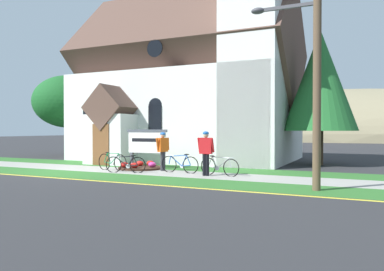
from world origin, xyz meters
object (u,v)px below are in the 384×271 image
(bicycle_silver, at_px, (112,162))
(yard_deciduous_tree, at_px, (68,102))
(church_sign, at_px, (147,142))
(utility_pole, at_px, (313,42))
(cyclist_in_green_jersey, at_px, (163,148))
(bicycle_green, at_px, (219,166))
(cyclist_in_white_jersey, at_px, (206,149))
(bicycle_black, at_px, (180,164))
(bicycle_orange, at_px, (126,164))
(roadside_conifer, at_px, (320,80))

(bicycle_silver, bearing_deg, yard_deciduous_tree, 143.27)
(bicycle_silver, relative_size, yard_deciduous_tree, 0.32)
(church_sign, xyz_separation_m, utility_pole, (7.95, -3.46, 3.22))
(church_sign, height_order, cyclist_in_green_jersey, church_sign)
(bicycle_green, xyz_separation_m, yard_deciduous_tree, (-13.43, 6.03, 3.34))
(bicycle_green, xyz_separation_m, cyclist_in_green_jersey, (-2.84, 0.52, 0.63))
(bicycle_silver, distance_m, cyclist_in_green_jersey, 2.34)
(cyclist_in_white_jersey, distance_m, yard_deciduous_tree, 14.71)
(bicycle_black, bearing_deg, church_sign, 153.77)
(cyclist_in_white_jersey, height_order, yard_deciduous_tree, yard_deciduous_tree)
(bicycle_orange, xyz_separation_m, bicycle_silver, (-1.04, 0.46, 0.03))
(utility_pole, bearing_deg, cyclist_in_green_jersey, 158.12)
(bicycle_black, height_order, bicycle_silver, bicycle_silver)
(bicycle_orange, xyz_separation_m, cyclist_in_green_jersey, (1.06, 1.29, 0.64))
(utility_pole, bearing_deg, cyclist_in_white_jersey, 156.80)
(bicycle_black, relative_size, yard_deciduous_tree, 0.32)
(cyclist_in_green_jersey, relative_size, yard_deciduous_tree, 0.31)
(bicycle_green, distance_m, yard_deciduous_tree, 15.09)
(bicycle_green, distance_m, cyclist_in_green_jersey, 2.95)
(roadside_conifer, bearing_deg, bicycle_silver, -141.00)
(bicycle_black, relative_size, bicycle_green, 1.00)
(yard_deciduous_tree, bearing_deg, bicycle_black, -26.80)
(bicycle_orange, bearing_deg, cyclist_in_green_jersey, 50.72)
(cyclist_in_white_jersey, bearing_deg, church_sign, 156.18)
(bicycle_black, height_order, yard_deciduous_tree, yard_deciduous_tree)
(roadside_conifer, bearing_deg, bicycle_orange, -135.08)
(bicycle_black, distance_m, yard_deciduous_tree, 13.42)
(bicycle_orange, bearing_deg, bicycle_silver, 156.11)
(church_sign, distance_m, bicycle_green, 4.42)
(cyclist_in_green_jersey, distance_m, roadside_conifer, 8.85)
(bicycle_green, relative_size, roadside_conifer, 0.25)
(bicycle_black, bearing_deg, bicycle_silver, -171.34)
(bicycle_black, height_order, roadside_conifer, roadside_conifer)
(cyclist_in_green_jersey, bearing_deg, utility_pole, -21.88)
(bicycle_silver, height_order, utility_pole, utility_pole)
(bicycle_green, relative_size, cyclist_in_white_jersey, 1.00)
(bicycle_orange, xyz_separation_m, yard_deciduous_tree, (-9.54, 6.80, 3.35))
(cyclist_in_green_jersey, xyz_separation_m, roadside_conifer, (5.93, 5.68, 3.31))
(bicycle_orange, bearing_deg, church_sign, 96.76)
(bicycle_orange, xyz_separation_m, bicycle_black, (2.07, 0.94, 0.01))
(church_sign, bearing_deg, yard_deciduous_tree, 153.05)
(bicycle_silver, bearing_deg, cyclist_in_green_jersey, 21.52)
(bicycle_green, distance_m, cyclist_in_white_jersey, 0.86)
(cyclist_in_white_jersey, bearing_deg, bicycle_green, 37.06)
(bicycle_green, height_order, utility_pole, utility_pole)
(bicycle_silver, distance_m, utility_pole, 9.81)
(bicycle_silver, bearing_deg, bicycle_orange, -23.89)
(bicycle_black, distance_m, bicycle_silver, 3.15)
(cyclist_in_white_jersey, height_order, utility_pole, utility_pole)
(bicycle_green, bearing_deg, bicycle_black, 174.77)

